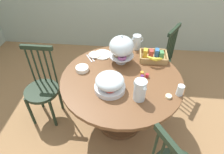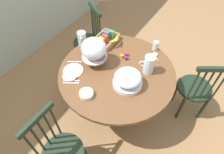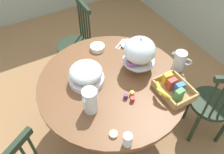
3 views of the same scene
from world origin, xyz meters
The scene contains 20 objects.
ground_plane centered at (0.00, 0.00, 0.00)m, with size 10.00×10.00×0.00m, color #997047.
dining_table centered at (0.12, -0.01, 0.54)m, with size 1.27×1.27×0.74m.
windsor_chair_by_cabinet centered at (0.61, 0.79, 0.45)m, with size 0.45×0.45×0.97m.
windsor_chair_facing_door centered at (-0.82, 0.02, 0.45)m, with size 0.40×0.40×0.97m.
pastry_stand_with_dome centered at (0.09, 0.27, 0.94)m, with size 0.28×0.28×0.34m.
fruit_platter_covered centered at (0.01, -0.20, 0.83)m, with size 0.30×0.30×0.18m.
orange_juice_pitcher centered at (0.29, -0.29, 0.84)m, with size 0.12×0.18×0.21m.
milk_pitcher centered at (0.27, 0.58, 0.82)m, with size 0.16×0.13×0.18m.
cereal_basket centered at (0.47, 0.35, 0.79)m, with size 0.32×0.30×0.12m.
china_plate_large centered at (-0.14, 0.39, 0.75)m, with size 0.22×0.22×0.01m, color white.
china_plate_small centered at (-0.23, 0.37, 0.76)m, with size 0.15×0.15×0.01m, color white.
cereal_bowl centered at (-0.32, 0.07, 0.76)m, with size 0.14×0.14×0.04m, color white.
drinking_glass centered at (0.67, -0.20, 0.80)m, with size 0.06×0.06×0.11m, color silver.
butter_dish centered at (0.57, -0.25, 0.75)m, with size 0.06×0.06×0.02m, color beige.
jam_jar_strawberry centered at (0.38, 0.03, 0.76)m, with size 0.04×0.04×0.04m, color #B7282D.
jam_jar_apricot centered at (0.33, 0.06, 0.76)m, with size 0.04×0.04×0.04m, color orange.
jam_jar_grape centered at (0.33, 0.00, 0.76)m, with size 0.04×0.04×0.04m, color #5B2366.
table_knife centered at (-0.26, 0.32, 0.74)m, with size 0.17×0.01×0.01m, color silver.
dinner_fork centered at (-0.28, 0.30, 0.74)m, with size 0.17×0.01×0.01m, color silver.
soup_spoon centered at (-0.02, 0.47, 0.74)m, with size 0.17×0.01×0.01m, color silver.
Camera 3 is at (1.28, -0.66, 2.20)m, focal length 37.27 mm.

